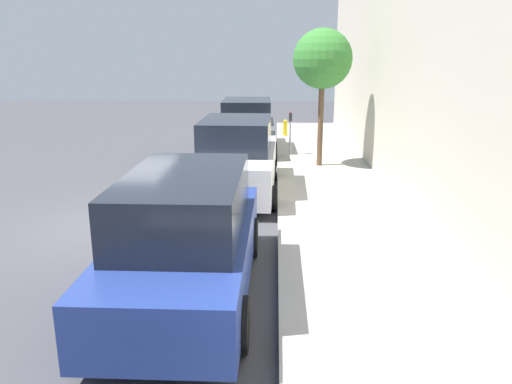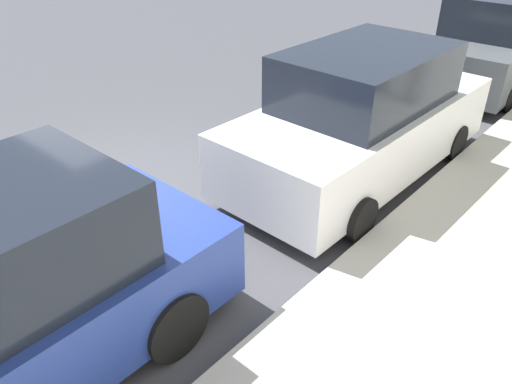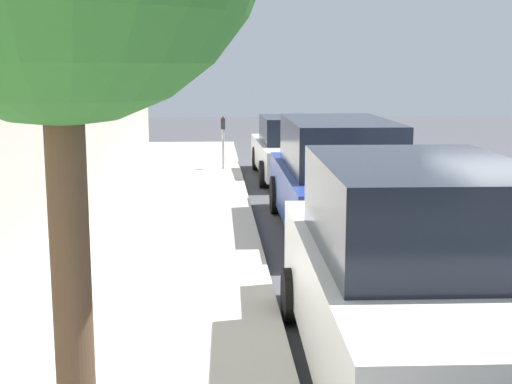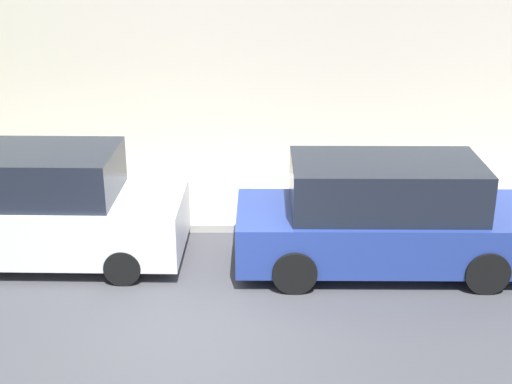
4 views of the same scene
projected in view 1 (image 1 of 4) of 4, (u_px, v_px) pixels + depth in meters
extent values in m
plane|color=#424247|center=(115.00, 227.00, 10.68)|extent=(60.00, 60.00, 0.00)
cube|color=#B2ADA3|center=(347.00, 227.00, 10.48)|extent=(2.93, 32.00, 0.15)
cube|color=navy|center=(187.00, 254.00, 7.55)|extent=(1.93, 4.91, 0.84)
cube|color=black|center=(185.00, 201.00, 7.33)|extent=(1.69, 3.11, 0.84)
cylinder|color=black|center=(153.00, 236.00, 9.13)|extent=(0.22, 0.72, 0.72)
cylinder|color=black|center=(251.00, 237.00, 9.06)|extent=(0.22, 0.72, 0.72)
cylinder|color=black|center=(95.00, 321.00, 6.20)|extent=(0.22, 0.72, 0.72)
cylinder|color=black|center=(240.00, 324.00, 6.13)|extent=(0.22, 0.72, 0.72)
cube|color=silver|center=(237.00, 168.00, 13.09)|extent=(2.06, 4.84, 0.96)
cube|color=black|center=(236.00, 134.00, 12.86)|extent=(1.78, 2.63, 0.80)
cylinder|color=black|center=(209.00, 170.00, 14.67)|extent=(0.22, 0.60, 0.60)
cylinder|color=black|center=(272.00, 170.00, 14.60)|extent=(0.22, 0.60, 0.60)
cylinder|color=black|center=(193.00, 197.00, 11.80)|extent=(0.22, 0.60, 0.60)
cylinder|color=black|center=(271.00, 198.00, 11.73)|extent=(0.22, 0.60, 0.60)
cube|color=#4C5156|center=(247.00, 134.00, 18.61)|extent=(2.08, 4.85, 0.96)
cube|color=black|center=(247.00, 110.00, 18.38)|extent=(1.79, 2.64, 0.80)
cylinder|color=black|center=(226.00, 138.00, 20.19)|extent=(0.22, 0.61, 0.61)
cylinder|color=black|center=(272.00, 138.00, 20.12)|extent=(0.22, 0.61, 0.61)
cylinder|color=black|center=(218.00, 152.00, 17.32)|extent=(0.22, 0.61, 0.61)
cylinder|color=black|center=(271.00, 152.00, 17.25)|extent=(0.22, 0.61, 0.61)
cylinder|color=#ADADB2|center=(290.00, 138.00, 17.61)|extent=(0.07, 0.07, 1.17)
cube|color=#2D2D33|center=(290.00, 117.00, 17.42)|extent=(0.11, 0.15, 0.28)
cube|color=red|center=(291.00, 112.00, 17.38)|extent=(0.04, 0.09, 0.05)
cylinder|color=brown|center=(321.00, 121.00, 15.61)|extent=(0.17, 0.17, 2.80)
sphere|color=#387F33|center=(323.00, 59.00, 15.10)|extent=(1.81, 1.81, 1.81)
cylinder|color=gold|center=(285.00, 129.00, 21.77)|extent=(0.20, 0.20, 0.55)
sphere|color=gold|center=(285.00, 122.00, 21.68)|extent=(0.18, 0.18, 0.18)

